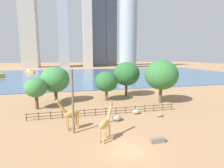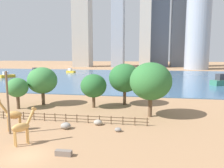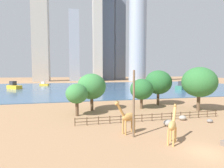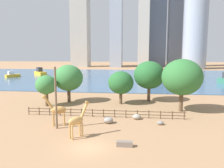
{
  "view_description": "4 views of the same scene",
  "coord_description": "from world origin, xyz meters",
  "px_view_note": "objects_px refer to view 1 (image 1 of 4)",
  "views": [
    {
      "loc": [
        -5.79,
        -16.97,
        10.23
      ],
      "look_at": [
        3.41,
        22.1,
        3.81
      ],
      "focal_mm": 28.0,
      "sensor_mm": 36.0,
      "label": 1
    },
    {
      "loc": [
        12.71,
        -20.23,
        10.91
      ],
      "look_at": [
        3.82,
        33.89,
        3.19
      ],
      "focal_mm": 35.0,
      "sensor_mm": 36.0,
      "label": 2
    },
    {
      "loc": [
        -13.26,
        -15.08,
        8.34
      ],
      "look_at": [
        -3.13,
        29.53,
        5.21
      ],
      "focal_mm": 28.0,
      "sensor_mm": 36.0,
      "label": 3
    },
    {
      "loc": [
        5.17,
        -22.46,
        10.24
      ],
      "look_at": [
        -0.86,
        31.39,
        2.84
      ],
      "focal_mm": 35.0,
      "sensor_mm": 36.0,
      "label": 4
    }
  ],
  "objects_px": {
    "giraffe_companion": "(105,123)",
    "tree_left_small": "(106,82)",
    "giraffe_tall": "(70,114)",
    "boulder_small": "(136,112)",
    "tree_left_large": "(126,74)",
    "boulder_near_fence": "(117,118)",
    "tree_center_broad": "(161,75)",
    "boat_tug": "(30,72)",
    "tree_right_tall": "(36,88)",
    "boulder_by_pole": "(160,115)",
    "boat_ferry": "(165,75)",
    "tree_right_small": "(55,79)",
    "utility_pole": "(73,102)",
    "feeding_trough": "(157,140)"
  },
  "relations": [
    {
      "from": "boulder_by_pole",
      "to": "feeding_trough",
      "type": "xyz_separation_m",
      "value": [
        -4.8,
        -8.16,
        0.01
      ]
    },
    {
      "from": "giraffe_companion",
      "to": "boulder_near_fence",
      "type": "relative_size",
      "value": 3.1
    },
    {
      "from": "boulder_small",
      "to": "tree_left_large",
      "type": "distance_m",
      "value": 15.24
    },
    {
      "from": "boulder_by_pole",
      "to": "boat_tug",
      "type": "xyz_separation_m",
      "value": [
        -38.89,
        87.75,
        0.71
      ]
    },
    {
      "from": "tree_center_broad",
      "to": "utility_pole",
      "type": "bearing_deg",
      "value": -148.81
    },
    {
      "from": "tree_left_large",
      "to": "tree_left_small",
      "type": "distance_m",
      "value": 6.98
    },
    {
      "from": "boulder_near_fence",
      "to": "boat_tug",
      "type": "distance_m",
      "value": 93.23
    },
    {
      "from": "tree_right_small",
      "to": "giraffe_tall",
      "type": "bearing_deg",
      "value": -78.45
    },
    {
      "from": "tree_left_large",
      "to": "boat_ferry",
      "type": "xyz_separation_m",
      "value": [
        30.02,
        32.96,
        -4.23
      ]
    },
    {
      "from": "giraffe_tall",
      "to": "feeding_trough",
      "type": "distance_m",
      "value": 12.0
    },
    {
      "from": "giraffe_tall",
      "to": "tree_left_small",
      "type": "distance_m",
      "value": 17.05
    },
    {
      "from": "tree_left_large",
      "to": "tree_left_small",
      "type": "height_order",
      "value": "tree_left_large"
    },
    {
      "from": "boulder_small",
      "to": "tree_center_broad",
      "type": "distance_m",
      "value": 11.45
    },
    {
      "from": "boulder_near_fence",
      "to": "tree_left_small",
      "type": "relative_size",
      "value": 0.22
    },
    {
      "from": "tree_center_broad",
      "to": "boat_ferry",
      "type": "bearing_deg",
      "value": 58.98
    },
    {
      "from": "utility_pole",
      "to": "tree_left_large",
      "type": "height_order",
      "value": "tree_left_large"
    },
    {
      "from": "giraffe_companion",
      "to": "tree_left_small",
      "type": "distance_m",
      "value": 19.62
    },
    {
      "from": "giraffe_companion",
      "to": "utility_pole",
      "type": "xyz_separation_m",
      "value": [
        -3.74,
        2.92,
        2.13
      ]
    },
    {
      "from": "giraffe_tall",
      "to": "boat_tug",
      "type": "relative_size",
      "value": 0.84
    },
    {
      "from": "giraffe_companion",
      "to": "boulder_small",
      "type": "relative_size",
      "value": 3.51
    },
    {
      "from": "tree_center_broad",
      "to": "tree_left_small",
      "type": "height_order",
      "value": "tree_center_broad"
    },
    {
      "from": "giraffe_tall",
      "to": "boulder_small",
      "type": "relative_size",
      "value": 3.63
    },
    {
      "from": "utility_pole",
      "to": "tree_right_tall",
      "type": "distance_m",
      "value": 14.42
    },
    {
      "from": "tree_left_large",
      "to": "tree_right_tall",
      "type": "distance_m",
      "value": 21.63
    },
    {
      "from": "giraffe_companion",
      "to": "tree_left_large",
      "type": "relative_size",
      "value": 0.52
    },
    {
      "from": "boulder_small",
      "to": "tree_right_tall",
      "type": "bearing_deg",
      "value": 158.17
    },
    {
      "from": "utility_pole",
      "to": "boat_tug",
      "type": "xyz_separation_m",
      "value": [
        -24.41,
        90.98,
        -3.3
      ]
    },
    {
      "from": "boulder_by_pole",
      "to": "boat_ferry",
      "type": "relative_size",
      "value": 0.11
    },
    {
      "from": "tree_center_broad",
      "to": "boulder_small",
      "type": "bearing_deg",
      "value": -143.45
    },
    {
      "from": "utility_pole",
      "to": "tree_right_small",
      "type": "relative_size",
      "value": 1.07
    },
    {
      "from": "giraffe_tall",
      "to": "boat_ferry",
      "type": "height_order",
      "value": "giraffe_tall"
    },
    {
      "from": "giraffe_tall",
      "to": "feeding_trough",
      "type": "height_order",
      "value": "giraffe_tall"
    },
    {
      "from": "boulder_by_pole",
      "to": "boat_tug",
      "type": "height_order",
      "value": "boat_tug"
    },
    {
      "from": "feeding_trough",
      "to": "boat_tug",
      "type": "height_order",
      "value": "boat_tug"
    },
    {
      "from": "boat_ferry",
      "to": "tree_right_tall",
      "type": "bearing_deg",
      "value": -170.08
    },
    {
      "from": "tree_right_tall",
      "to": "boulder_by_pole",
      "type": "bearing_deg",
      "value": -24.05
    },
    {
      "from": "tree_left_small",
      "to": "tree_right_small",
      "type": "relative_size",
      "value": 0.85
    },
    {
      "from": "boulder_near_fence",
      "to": "tree_left_large",
      "type": "xyz_separation_m",
      "value": [
        6.86,
        16.49,
        5.27
      ]
    },
    {
      "from": "boulder_near_fence",
      "to": "tree_left_large",
      "type": "height_order",
      "value": "tree_left_large"
    },
    {
      "from": "feeding_trough",
      "to": "utility_pole",
      "type": "bearing_deg",
      "value": 153.02
    },
    {
      "from": "boulder_by_pole",
      "to": "tree_right_tall",
      "type": "xyz_separation_m",
      "value": [
        -21.27,
        9.49,
        3.93
      ]
    },
    {
      "from": "utility_pole",
      "to": "tree_left_small",
      "type": "xyz_separation_m",
      "value": [
        7.73,
        16.16,
        0.14
      ]
    },
    {
      "from": "tree_center_broad",
      "to": "giraffe_tall",
      "type": "bearing_deg",
      "value": -152.28
    },
    {
      "from": "tree_left_large",
      "to": "boat_tug",
      "type": "xyz_separation_m",
      "value": [
        -38.07,
        71.36,
        -4.75
      ]
    },
    {
      "from": "boulder_near_fence",
      "to": "tree_left_large",
      "type": "distance_m",
      "value": 18.62
    },
    {
      "from": "giraffe_companion",
      "to": "tree_left_large",
      "type": "distance_m",
      "value": 24.88
    },
    {
      "from": "tree_left_large",
      "to": "tree_left_small",
      "type": "bearing_deg",
      "value": -149.7
    },
    {
      "from": "boulder_by_pole",
      "to": "tree_left_large",
      "type": "relative_size",
      "value": 0.11
    },
    {
      "from": "giraffe_companion",
      "to": "boat_ferry",
      "type": "relative_size",
      "value": 0.49
    },
    {
      "from": "boulder_near_fence",
      "to": "tree_center_broad",
      "type": "relative_size",
      "value": 0.16
    }
  ]
}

